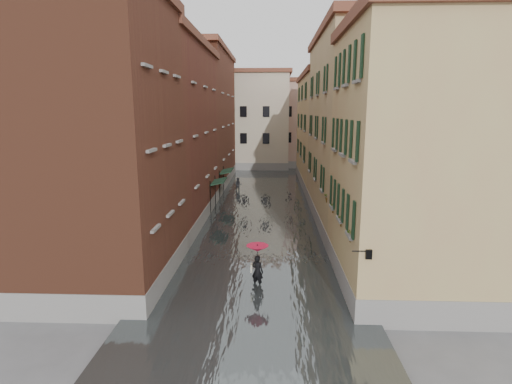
# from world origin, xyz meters

# --- Properties ---
(ground) EXTENTS (120.00, 120.00, 0.00)m
(ground) POSITION_xyz_m (0.00, 0.00, 0.00)
(ground) COLOR #58585A
(ground) RESTS_ON ground
(floodwater) EXTENTS (10.00, 60.00, 0.20)m
(floodwater) POSITION_xyz_m (0.00, 13.00, 0.10)
(floodwater) COLOR #444A4B
(floodwater) RESTS_ON ground
(building_left_near) EXTENTS (6.00, 8.00, 13.00)m
(building_left_near) POSITION_xyz_m (-7.00, -2.00, 6.50)
(building_left_near) COLOR brown
(building_left_near) RESTS_ON ground
(building_left_mid) EXTENTS (6.00, 14.00, 12.50)m
(building_left_mid) POSITION_xyz_m (-7.00, 9.00, 6.25)
(building_left_mid) COLOR #552C1A
(building_left_mid) RESTS_ON ground
(building_left_far) EXTENTS (6.00, 16.00, 14.00)m
(building_left_far) POSITION_xyz_m (-7.00, 24.00, 7.00)
(building_left_far) COLOR brown
(building_left_far) RESTS_ON ground
(building_right_near) EXTENTS (6.00, 8.00, 11.50)m
(building_right_near) POSITION_xyz_m (7.00, -2.00, 5.75)
(building_right_near) COLOR tan
(building_right_near) RESTS_ON ground
(building_right_mid) EXTENTS (6.00, 14.00, 13.00)m
(building_right_mid) POSITION_xyz_m (7.00, 9.00, 6.50)
(building_right_mid) COLOR tan
(building_right_mid) RESTS_ON ground
(building_right_far) EXTENTS (6.00, 16.00, 11.50)m
(building_right_far) POSITION_xyz_m (7.00, 24.00, 5.75)
(building_right_far) COLOR tan
(building_right_far) RESTS_ON ground
(building_end_cream) EXTENTS (12.00, 9.00, 13.00)m
(building_end_cream) POSITION_xyz_m (-3.00, 38.00, 6.50)
(building_end_cream) COLOR #BDB696
(building_end_cream) RESTS_ON ground
(building_end_pink) EXTENTS (10.00, 9.00, 12.00)m
(building_end_pink) POSITION_xyz_m (6.00, 40.00, 6.00)
(building_end_pink) COLOR tan
(building_end_pink) RESTS_ON ground
(awning_near) EXTENTS (1.09, 2.76, 2.80)m
(awning_near) POSITION_xyz_m (-3.49, 11.51, 2.46)
(awning_near) COLOR black
(awning_near) RESTS_ON ground
(awning_far) EXTENTS (1.09, 3.13, 2.80)m
(awning_far) POSITION_xyz_m (-3.48, 17.13, 2.47)
(awning_far) COLOR black
(awning_far) RESTS_ON ground
(wall_lantern) EXTENTS (0.71, 0.22, 0.35)m
(wall_lantern) POSITION_xyz_m (4.33, -6.00, 3.01)
(wall_lantern) COLOR black
(wall_lantern) RESTS_ON ground
(window_planters) EXTENTS (0.59, 7.96, 0.84)m
(window_planters) POSITION_xyz_m (4.12, -0.89, 3.51)
(window_planters) COLOR maroon
(window_planters) RESTS_ON ground
(pedestrian_main) EXTENTS (1.05, 1.05, 2.06)m
(pedestrian_main) POSITION_xyz_m (0.17, -2.54, 1.32)
(pedestrian_main) COLOR black
(pedestrian_main) RESTS_ON ground
(pedestrian_far) EXTENTS (0.80, 0.66, 1.49)m
(pedestrian_far) POSITION_xyz_m (-2.57, 19.58, 0.75)
(pedestrian_far) COLOR black
(pedestrian_far) RESTS_ON ground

